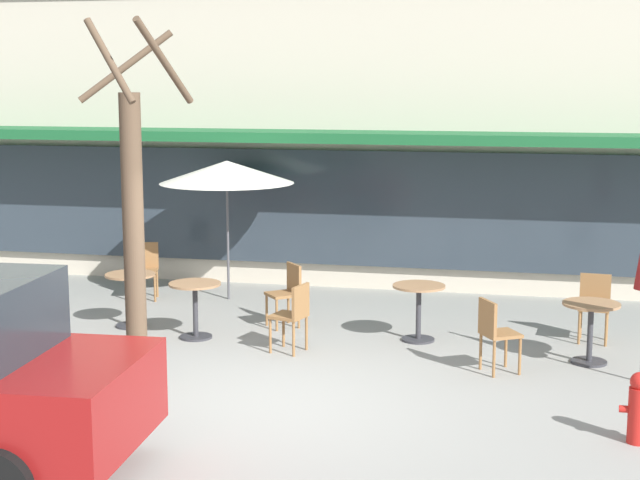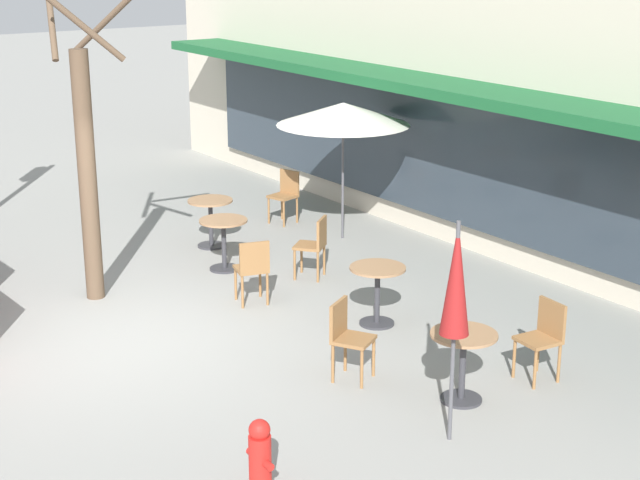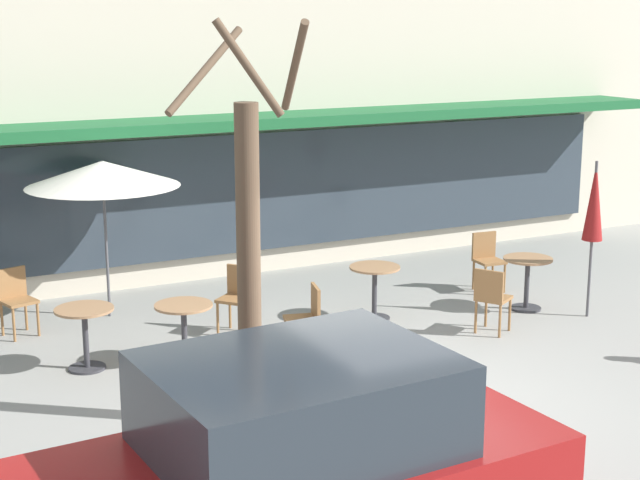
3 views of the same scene
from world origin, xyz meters
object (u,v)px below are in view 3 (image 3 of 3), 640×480
at_px(cafe_table_by_tree, 527,275).
at_px(cafe_chair_0, 307,315).
at_px(street_tree, 249,248).
at_px(patio_umbrella_green_folded, 103,174).
at_px(cafe_chair_3, 16,296).
at_px(cafe_table_near_wall, 85,328).
at_px(cafe_chair_2, 237,294).
at_px(parked_sedan, 286,476).
at_px(cafe_table_mid_patio, 375,283).
at_px(cafe_chair_4, 491,295).
at_px(cafe_chair_1, 487,257).
at_px(cafe_table_streetside, 184,324).
at_px(patio_umbrella_cream_folded, 594,202).

height_order(cafe_table_by_tree, cafe_chair_0, cafe_chair_0).
relative_size(cafe_chair_0, street_tree, 0.22).
distance_m(patio_umbrella_green_folded, cafe_chair_3, 2.00).
relative_size(cafe_table_near_wall, cafe_chair_2, 0.85).
bearing_deg(cafe_chair_2, parked_sedan, -109.09).
xyz_separation_m(cafe_table_by_tree, patio_umbrella_green_folded, (-5.42, 2.41, 1.51)).
bearing_deg(cafe_table_mid_patio, patio_umbrella_green_folded, 150.56).
bearing_deg(cafe_chair_2, cafe_table_near_wall, -167.21).
relative_size(cafe_table_mid_patio, cafe_chair_4, 0.85).
height_order(patio_umbrella_green_folded, cafe_chair_3, patio_umbrella_green_folded).
distance_m(cafe_table_near_wall, patio_umbrella_green_folded, 2.60).
bearing_deg(cafe_table_by_tree, cafe_chair_1, 84.69).
bearing_deg(cafe_table_near_wall, cafe_table_by_tree, -4.17).
relative_size(cafe_table_streetside, street_tree, 0.18).
bearing_deg(patio_umbrella_cream_folded, cafe_chair_0, 175.45).
relative_size(cafe_chair_0, parked_sedan, 0.21).
bearing_deg(cafe_table_streetside, cafe_table_by_tree, -0.75).
bearing_deg(parked_sedan, cafe_chair_4, 39.77).
height_order(cafe_chair_0, street_tree, street_tree).
xyz_separation_m(cafe_table_streetside, cafe_chair_3, (-1.58, 2.10, 0.01)).
xyz_separation_m(cafe_table_streetside, patio_umbrella_cream_folded, (5.68, -0.73, 1.11)).
bearing_deg(patio_umbrella_cream_folded, patio_umbrella_green_folded, 152.77).
height_order(cafe_table_mid_patio, patio_umbrella_green_folded, patio_umbrella_green_folded).
bearing_deg(cafe_chair_4, cafe_chair_1, 54.93).
distance_m(patio_umbrella_cream_folded, cafe_chair_0, 4.38).
bearing_deg(cafe_chair_3, cafe_chair_0, -39.27).
bearing_deg(cafe_chair_4, patio_umbrella_green_folded, 144.42).
bearing_deg(cafe_chair_3, cafe_chair_2, -24.84).
relative_size(cafe_table_mid_patio, street_tree, 0.18).
distance_m(cafe_table_by_tree, cafe_chair_0, 3.68).
bearing_deg(cafe_table_mid_patio, cafe_table_by_tree, -14.99).
height_order(cafe_table_streetside, cafe_chair_0, cafe_chair_0).
xyz_separation_m(cafe_table_near_wall, street_tree, (1.11, -2.38, 1.36)).
bearing_deg(cafe_table_streetside, patio_umbrella_cream_folded, -7.31).
relative_size(cafe_table_near_wall, parked_sedan, 0.18).
bearing_deg(cafe_chair_3, parked_sedan, -84.49).
bearing_deg(cafe_chair_2, patio_umbrella_cream_folded, -19.12).
xyz_separation_m(cafe_chair_4, parked_sedan, (-4.92, -4.10, 0.35)).
bearing_deg(cafe_chair_3, patio_umbrella_green_folded, 10.75).
distance_m(cafe_table_streetside, cafe_chair_1, 5.33).
distance_m(patio_umbrella_green_folded, cafe_chair_2, 2.49).
bearing_deg(cafe_table_mid_patio, cafe_chair_3, 160.79).
distance_m(patio_umbrella_green_folded, cafe_chair_0, 3.57).
bearing_deg(patio_umbrella_cream_folded, street_tree, -167.40).
bearing_deg(patio_umbrella_green_folded, cafe_chair_3, -169.25).
height_order(patio_umbrella_cream_folded, cafe_chair_1, patio_umbrella_cream_folded).
relative_size(cafe_table_near_wall, cafe_chair_0, 0.85).
relative_size(cafe_chair_1, cafe_chair_2, 1.00).
bearing_deg(cafe_chair_3, patio_umbrella_cream_folded, -21.25).
bearing_deg(cafe_table_near_wall, patio_umbrella_green_folded, 67.51).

